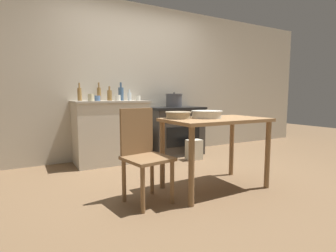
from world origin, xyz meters
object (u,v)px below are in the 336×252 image
Objects in this scene: bottle_far_left at (80,94)px; cup_mid_right at (138,98)px; work_table at (216,129)px; mixing_bowl_small at (178,115)px; stock_pot at (174,100)px; cup_far_right at (98,98)px; bottle_mid_left at (99,94)px; cup_center_right at (91,98)px; bottle_left at (129,96)px; chair at (143,152)px; bottle_center at (121,94)px; mixing_bowl_large at (207,114)px; bottle_center_left at (110,95)px; flour_sack at (194,150)px; stove at (175,131)px; cup_right at (118,98)px.

bottle_far_left is 3.32× the size of cup_mid_right.
mixing_bowl_small is (-0.37, 0.17, 0.16)m from work_table.
cup_far_right is (-1.34, -0.09, 0.04)m from stock_pot.
bottle_mid_left is (-0.39, 1.72, 0.24)m from mixing_bowl_small.
stock_pot is 2.91× the size of cup_center_right.
work_table is 2.08m from bottle_mid_left.
mixing_bowl_small is 1.59× the size of bottle_left.
work_table is 1.23× the size of chair.
bottle_center is at bearing 154.41° from bottle_left.
bottle_left is 0.62× the size of bottle_center.
cup_far_right is (0.13, 0.13, -0.01)m from cup_center_right.
cup_center_right is at bearing 123.56° from work_table.
bottle_center is at bearing 92.55° from mixing_bowl_small.
bottle_far_left is at bearing 176.45° from stock_pot.
bottle_mid_left is (-0.76, 1.89, 0.40)m from work_table.
chair is 3.24× the size of mixing_bowl_small.
cup_far_right reaches higher than work_table.
cup_mid_right is at bearing -22.50° from bottle_mid_left.
bottle_center_left is at bearing 109.06° from mixing_bowl_large.
flour_sack is at bearing -16.29° from cup_far_right.
flour_sack is 1.14× the size of bottle_mid_left.
bottle_far_left is 0.44m from bottle_center_left.
bottle_far_left reaches higher than mixing_bowl_small.
bottle_far_left is 0.32m from bottle_mid_left.
bottle_mid_left reaches higher than bottle_left.
mixing_bowl_small is (-0.86, -1.52, 0.40)m from stove.
bottle_left reaches higher than stove.
work_table is 3.47× the size of flour_sack.
work_table is 5.05× the size of bottle_center_left.
stove is 1.01m from bottle_left.
bottle_mid_left is (-0.44, 0.16, 0.04)m from bottle_left.
bottle_left is at bearing -5.12° from bottle_far_left.
stock_pot is 3.32× the size of cup_right.
bottle_center_left reaches higher than cup_mid_right.
cup_mid_right is at bearing -32.83° from bottle_left.
stove is 3.29× the size of stock_pot.
stove is at bearing 7.84° from cup_center_right.
bottle_far_left reaches higher than bottle_center_left.
flour_sack is 1.58m from bottle_center_left.
bottle_mid_left is (-0.70, 1.82, 0.23)m from mixing_bowl_large.
cup_center_right is (-0.66, -0.25, -0.02)m from bottle_left.
mixing_bowl_small is at bearing 3.88° from chair.
cup_right is at bearing -161.32° from bottle_left.
bottle_center is (-0.44, 1.79, 0.40)m from work_table.
cup_mid_right reaches higher than work_table.
bottle_center_left is 0.26m from cup_far_right.
chair is 10.35× the size of cup_right.
mixing_bowl_large is at bearing -59.67° from bottle_far_left.
bottle_left reaches higher than work_table.
stove is 3.63× the size of bottle_far_left.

